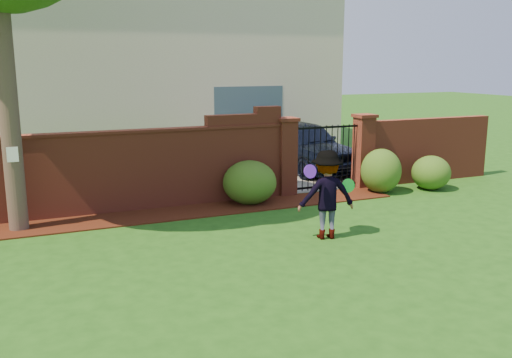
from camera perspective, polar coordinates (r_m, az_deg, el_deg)
name	(u,v)px	position (r m, az deg, el deg)	size (l,w,h in m)	color
ground	(261,261)	(9.19, 0.51, -8.38)	(80.00, 80.00, 0.01)	#1C4A12
mulch_bed	(156,215)	(11.94, -10.16, -3.67)	(11.10, 1.08, 0.03)	black
brick_wall	(97,171)	(12.19, -15.88, 0.79)	(8.70, 0.31, 2.16)	maroon
brick_wall_return	(426,150)	(15.75, 16.95, 2.86)	(4.00, 0.25, 1.70)	maroon
pillar_left	(286,156)	(13.44, 3.08, 2.35)	(0.50, 0.50, 1.88)	maroon
pillar_right	(363,150)	(14.54, 10.90, 2.87)	(0.50, 0.50, 1.88)	maroon
iron_gate	(326,157)	(13.97, 7.13, 2.22)	(1.78, 0.03, 1.60)	black
driveway	(261,164)	(17.64, 0.54, 1.51)	(3.20, 8.00, 0.01)	slate
house	(151,62)	(20.39, -10.67, 11.63)	(12.40, 6.40, 6.30)	beige
car	(307,146)	(16.56, 5.21, 3.37)	(1.75, 4.35, 1.48)	black
paper_notice	(12,154)	(11.23, -23.57, 2.30)	(0.20, 0.01, 0.28)	white
shrub_left	(250,182)	(12.64, -0.65, -0.35)	(1.22, 1.22, 1.00)	#234E17
shrub_middle	(381,171)	(14.08, 12.62, 0.82)	(0.99, 0.99, 1.09)	#234E17
shrub_right	(431,173)	(14.78, 17.42, 0.62)	(0.97, 0.97, 0.86)	#234E17
man	(327,195)	(10.18, 7.24, -1.63)	(1.05, 0.60, 1.63)	gray
frisbee_purple	(310,171)	(9.68, 5.54, 0.78)	(0.24, 0.24, 0.02)	#601FC7
frisbee_green	(348,186)	(10.24, 9.37, -0.67)	(0.25, 0.25, 0.02)	green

